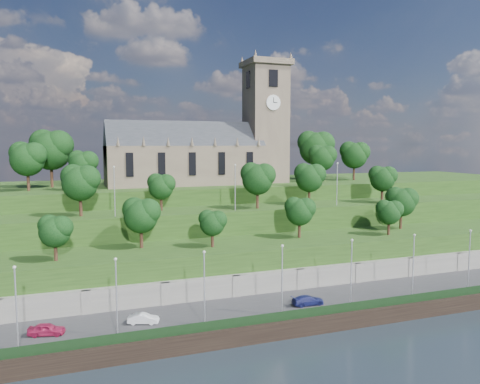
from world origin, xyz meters
name	(u,v)px	position (x,y,z in m)	size (l,w,h in m)	color
ground	(305,336)	(0.00, 0.00, 0.00)	(320.00, 320.00, 0.00)	black
promenade	(284,311)	(0.00, 6.00, 1.00)	(160.00, 12.00, 2.00)	#2D2D30
quay_wall	(305,327)	(0.00, -0.05, 1.10)	(160.00, 0.50, 2.20)	black
fence	(303,313)	(0.00, 0.60, 2.60)	(160.00, 0.10, 1.20)	black
retaining_wall	(267,288)	(0.00, 11.97, 2.50)	(160.00, 2.10, 5.00)	slate
embankment_lower	(252,267)	(0.00, 18.00, 4.00)	(160.00, 12.00, 8.00)	#203F15
embankment_upper	(230,241)	(0.00, 29.00, 6.00)	(160.00, 10.00, 12.00)	#203F15
hilltop	(200,216)	(0.00, 50.00, 7.50)	(160.00, 32.00, 15.00)	#203F15
church	(207,148)	(0.79, 45.98, 22.52)	(38.60, 12.35, 27.60)	brown
trees_lower	(271,211)	(3.49, 18.55, 12.66)	(63.40, 8.60, 7.63)	#321C13
trees_upper	(242,179)	(1.97, 28.04, 17.24)	(61.48, 7.87, 8.22)	#321C13
trees_hilltop	(213,151)	(1.93, 46.05, 21.85)	(75.63, 16.28, 11.52)	#321C13
lamp_posts_promenade	(282,275)	(-2.00, 2.50, 7.13)	(60.36, 0.36, 9.01)	#B2B2B7
lamp_posts_upper	(235,184)	(0.00, 26.00, 16.59)	(40.36, 0.36, 7.96)	#B2B2B7
car_left	(47,329)	(-29.42, 5.75, 2.68)	(1.60, 3.99, 1.36)	#9D1A42
car_middle	(143,319)	(-18.73, 5.52, 2.60)	(1.28, 3.67, 1.21)	silver
car_right	(308,300)	(2.83, 4.69, 2.64)	(1.78, 4.38, 1.27)	navy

